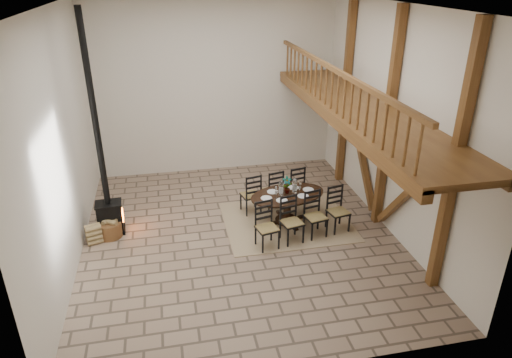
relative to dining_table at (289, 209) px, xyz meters
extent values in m
plane|color=#8E755E|center=(-1.25, -0.31, -0.39)|extent=(8.00, 8.00, 0.00)
cube|color=silver|center=(-1.25, 3.69, 2.11)|extent=(7.00, 0.02, 5.00)
cube|color=silver|center=(-1.25, -4.31, 2.11)|extent=(7.00, 0.02, 5.00)
cube|color=silver|center=(-4.75, -0.31, 2.11)|extent=(0.02, 8.00, 5.00)
cube|color=silver|center=(2.25, -0.31, 2.11)|extent=(0.02, 8.00, 5.00)
cube|color=white|center=(-1.25, -0.31, 4.61)|extent=(7.00, 8.00, 0.02)
cube|color=brown|center=(2.13, -2.81, 2.11)|extent=(0.18, 0.18, 5.00)
cube|color=brown|center=(2.13, -0.31, 2.11)|extent=(0.18, 0.18, 5.00)
cube|color=brown|center=(2.13, 2.19, 2.11)|extent=(0.18, 0.18, 5.00)
cube|color=brown|center=(2.13, -1.56, 1.01)|extent=(0.14, 2.16, 2.54)
cube|color=brown|center=(2.13, 0.94, 1.01)|extent=(0.14, 2.16, 2.54)
cube|color=brown|center=(2.13, -0.31, 2.41)|extent=(0.20, 7.80, 0.20)
cube|color=brown|center=(1.45, -0.31, 2.46)|extent=(1.60, 7.80, 0.12)
cube|color=brown|center=(0.75, -0.31, 2.36)|extent=(0.18, 7.80, 0.22)
cube|color=brown|center=(0.75, -0.31, 3.36)|extent=(0.09, 7.60, 0.09)
cube|color=brown|center=(0.75, -0.31, 2.94)|extent=(0.06, 7.60, 0.86)
cube|color=tan|center=(-0.02, 0.08, -0.38)|extent=(3.00, 2.50, 0.02)
ellipsoid|color=black|center=(-0.02, 0.08, 0.35)|extent=(2.04, 1.48, 0.04)
cylinder|color=black|center=(-0.02, 0.08, -0.03)|extent=(0.18, 0.18, 0.68)
cylinder|color=black|center=(-0.02, 0.08, -0.34)|extent=(0.57, 0.57, 0.06)
cube|color=#9B8B47|center=(-0.74, -0.90, 0.10)|extent=(0.53, 0.51, 0.04)
cube|color=black|center=(-0.74, -0.90, -0.16)|extent=(0.51, 0.51, 0.47)
cube|color=black|center=(-0.78, -0.71, 0.38)|extent=(0.39, 0.12, 0.61)
cube|color=#9B8B47|center=(-0.15, -0.77, 0.10)|extent=(0.53, 0.51, 0.04)
cube|color=black|center=(-0.15, -0.77, -0.16)|extent=(0.51, 0.51, 0.47)
cube|color=black|center=(-0.19, -0.58, 0.38)|extent=(0.39, 0.12, 0.61)
cube|color=#9B8B47|center=(0.45, -0.65, 0.10)|extent=(0.53, 0.51, 0.04)
cube|color=black|center=(0.45, -0.65, -0.16)|extent=(0.51, 0.51, 0.47)
cube|color=black|center=(0.41, -0.46, 0.38)|extent=(0.39, 0.12, 0.61)
cube|color=#9B8B47|center=(1.04, -0.52, 0.10)|extent=(0.53, 0.51, 0.04)
cube|color=black|center=(1.04, -0.52, -0.16)|extent=(0.51, 0.51, 0.47)
cube|color=black|center=(1.00, -0.33, 0.38)|extent=(0.39, 0.12, 0.61)
cube|color=#9B8B47|center=(-0.78, 0.75, 0.10)|extent=(0.53, 0.51, 0.04)
cube|color=black|center=(-0.78, 0.75, -0.16)|extent=(0.51, 0.51, 0.47)
cube|color=black|center=(-0.74, 0.56, 0.38)|extent=(0.39, 0.12, 0.61)
cube|color=#9B8B47|center=(-0.19, 0.88, 0.10)|extent=(0.53, 0.51, 0.04)
cube|color=black|center=(-0.19, 0.88, -0.16)|extent=(0.51, 0.51, 0.47)
cube|color=black|center=(-0.15, 0.69, 0.38)|extent=(0.39, 0.12, 0.61)
cube|color=#9B8B47|center=(0.41, 1.01, 0.10)|extent=(0.53, 0.51, 0.04)
cube|color=black|center=(0.41, 1.01, -0.16)|extent=(0.51, 0.51, 0.47)
cube|color=black|center=(0.45, 0.82, 0.38)|extent=(0.39, 0.12, 0.61)
cube|color=white|center=(-0.02, 0.08, 0.38)|extent=(1.54, 0.99, 0.01)
cube|color=white|center=(-0.02, 0.08, 0.46)|extent=(0.96, 0.49, 0.18)
cylinder|color=white|center=(-0.20, 0.05, 0.54)|extent=(0.12, 0.12, 0.34)
cylinder|color=white|center=(0.16, 0.12, 0.54)|extent=(0.12, 0.12, 0.34)
cylinder|color=white|center=(-0.20, 0.05, 0.45)|extent=(0.06, 0.06, 0.16)
cylinder|color=white|center=(0.16, 0.12, 0.45)|extent=(0.06, 0.06, 0.16)
imported|color=#4C723F|center=(-0.03, 0.13, 0.58)|extent=(0.25, 0.20, 0.43)
cube|color=black|center=(-4.15, 0.47, -0.35)|extent=(0.62, 0.49, 0.09)
cube|color=black|center=(-4.15, 0.47, 0.02)|extent=(0.57, 0.44, 0.64)
cube|color=#FF590C|center=(-3.87, 0.48, 0.02)|extent=(0.03, 0.26, 0.26)
cube|color=black|center=(-4.15, 0.47, 0.36)|extent=(0.61, 0.48, 0.04)
cylinder|color=black|center=(-4.15, 0.47, 2.49)|extent=(0.14, 0.14, 4.23)
cylinder|color=brown|center=(-4.17, 0.28, -0.21)|extent=(0.55, 0.55, 0.36)
cube|color=tan|center=(-4.17, 0.28, 0.01)|extent=(0.30, 0.30, 0.11)
cube|color=tan|center=(-4.49, 0.05, -0.16)|extent=(0.39, 0.32, 0.46)
camera|label=1|loc=(-2.72, -9.21, 5.25)|focal=32.00mm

